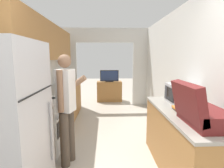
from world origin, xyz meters
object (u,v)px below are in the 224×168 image
object	(u,v)px
refrigerator	(3,130)
television	(109,76)
range_oven	(43,125)
tv_cabinet	(109,91)
book_stack	(183,109)
microwave	(181,94)
person	(66,107)
suitcase	(199,111)

from	to	relation	value
refrigerator	television	bearing A→B (deg)	75.74
range_oven	tv_cabinet	world-z (taller)	range_oven
book_stack	tv_cabinet	size ratio (longest dim) A/B	0.30
television	microwave	bearing A→B (deg)	-74.39
person	television	distance (m)	3.81
refrigerator	person	world-z (taller)	refrigerator
microwave	suitcase	bearing A→B (deg)	-101.36
refrigerator	person	distance (m)	0.92
person	tv_cabinet	size ratio (longest dim) A/B	1.82
person	suitcase	size ratio (longest dim) A/B	2.72
suitcase	person	bearing A→B (deg)	154.37
range_oven	person	world-z (taller)	person
range_oven	person	distance (m)	0.75
range_oven	book_stack	distance (m)	2.23
refrigerator	microwave	distance (m)	2.36
book_stack	tv_cabinet	distance (m)	4.19
range_oven	suitcase	distance (m)	2.41
person	television	world-z (taller)	person
microwave	book_stack	bearing A→B (deg)	-109.15
range_oven	television	size ratio (longest dim) A/B	1.55
range_oven	tv_cabinet	bearing A→B (deg)	70.43
range_oven	suitcase	size ratio (longest dim) A/B	1.71
suitcase	television	bearing A→B (deg)	100.61
suitcase	television	world-z (taller)	suitcase
suitcase	microwave	xyz separation A→B (m)	(0.17, 0.86, 0.00)
suitcase	microwave	distance (m)	0.88
television	tv_cabinet	bearing A→B (deg)	90.00
microwave	television	distance (m)	3.76
person	book_stack	xyz separation A→B (m)	(1.59, -0.28, 0.03)
range_oven	television	world-z (taller)	television
refrigerator	television	xyz separation A→B (m)	(1.15, 4.54, 0.05)
refrigerator	person	size ratio (longest dim) A/B	1.08
book_stack	microwave	bearing A→B (deg)	70.85
microwave	tv_cabinet	size ratio (longest dim) A/B	0.50
person	book_stack	bearing A→B (deg)	-83.14
suitcase	tv_cabinet	distance (m)	4.65
refrigerator	book_stack	bearing A→B (deg)	14.48
range_oven	book_stack	world-z (taller)	range_oven
range_oven	person	size ratio (longest dim) A/B	0.63
person	microwave	size ratio (longest dim) A/B	3.65
range_oven	suitcase	xyz separation A→B (m)	(2.05, -1.12, 0.58)
refrigerator	tv_cabinet	size ratio (longest dim) A/B	1.96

